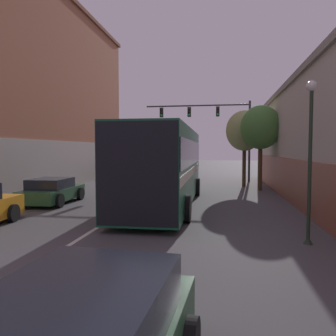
% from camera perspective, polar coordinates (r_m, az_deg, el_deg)
% --- Properties ---
extents(lane_center_line, '(0.14, 43.29, 0.01)m').
position_cam_1_polar(lane_center_line, '(16.55, -5.16, -5.88)').
color(lane_center_line, silver).
rests_on(lane_center_line, ground_plane).
extents(bus, '(3.10, 11.11, 3.55)m').
position_cam_1_polar(bus, '(15.24, -0.59, 0.84)').
color(bus, '#145133').
rests_on(bus, ground_plane).
extents(parked_car_left_mid, '(2.29, 4.74, 1.23)m').
position_cam_1_polar(parked_car_left_mid, '(31.51, -5.55, -0.47)').
color(parked_car_left_mid, black).
rests_on(parked_car_left_mid, ground_plane).
extents(parked_car_left_far, '(2.15, 3.88, 1.23)m').
position_cam_1_polar(parked_car_left_far, '(16.96, -19.53, -3.82)').
color(parked_car_left_far, '#285633').
rests_on(parked_car_left_far, ground_plane).
extents(traffic_signal_gantry, '(8.66, 0.36, 6.57)m').
position_cam_1_polar(traffic_signal_gantry, '(27.55, 8.01, 7.98)').
color(traffic_signal_gantry, '#333338').
rests_on(traffic_signal_gantry, ground_plane).
extents(street_lamp, '(0.29, 0.29, 4.49)m').
position_cam_1_polar(street_lamp, '(9.78, 23.51, 2.04)').
color(street_lamp, '#233323').
rests_on(street_lamp, ground_plane).
extents(street_tree_near, '(2.54, 2.29, 5.44)m').
position_cam_1_polar(street_tree_near, '(21.83, 15.83, 6.76)').
color(street_tree_near, '#4C3823').
rests_on(street_tree_near, ground_plane).
extents(street_tree_far, '(2.59, 2.33, 5.38)m').
position_cam_1_polar(street_tree_far, '(23.69, 13.19, 6.30)').
color(street_tree_far, '#4C3823').
rests_on(street_tree_far, ground_plane).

